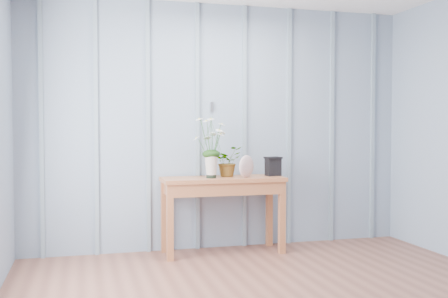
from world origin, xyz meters
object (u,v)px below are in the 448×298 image
object	(u,v)px
felt_disc_vessel	(246,166)
carved_box	(273,166)
sideboard	(223,189)
daisy_vase	(211,139)

from	to	relation	value
felt_disc_vessel	carved_box	size ratio (longest dim) A/B	1.14
sideboard	carved_box	size ratio (longest dim) A/B	6.22
sideboard	daisy_vase	xyz separation A→B (m)	(-0.13, -0.06, 0.49)
sideboard	daisy_vase	distance (m)	0.51
daisy_vase	carved_box	distance (m)	0.72
felt_disc_vessel	carved_box	bearing A→B (deg)	-16.35
sideboard	felt_disc_vessel	bearing A→B (deg)	-24.58
daisy_vase	felt_disc_vessel	xyz separation A→B (m)	(0.34, -0.04, -0.27)
sideboard	daisy_vase	world-z (taller)	daisy_vase
daisy_vase	felt_disc_vessel	bearing A→B (deg)	-6.92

